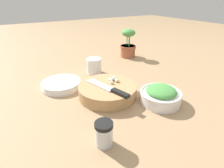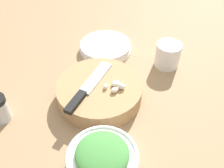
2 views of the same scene
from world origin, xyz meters
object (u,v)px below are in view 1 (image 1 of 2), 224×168
Objects in this scene: coffee_mug at (94,66)px; plate_stack at (61,84)px; chef_knife at (109,89)px; spice_jar at (104,134)px; garlic_cloves at (114,79)px; cutting_board at (107,91)px; herb_bowl at (161,95)px; potted_herb at (128,45)px.

coffee_mug reaches higher than plate_stack.
chef_knife is 0.26m from plate_stack.
chef_knife is at bearing 146.44° from spice_jar.
coffee_mug is at bearing 60.05° from chef_knife.
chef_knife is 1.96× the size of coffee_mug.
spice_jar is (0.26, -0.19, -0.02)m from garlic_cloves.
cutting_board is at bearing 148.75° from spice_jar.
potted_herb is (-0.56, 0.23, 0.05)m from herb_bowl.
chef_knife is 0.21m from herb_bowl.
coffee_mug is at bearing 111.10° from plate_stack.
herb_bowl is 0.43m from coffee_mug.
plate_stack is at bearing -68.90° from coffee_mug.
plate_stack is at bearing -129.94° from garlic_cloves.
cutting_board is 4.42× the size of garlic_cloves.
herb_bowl is 0.86× the size of potted_herb.
herb_bowl is at bearing 42.43° from plate_stack.
garlic_cloves is 0.49× the size of coffee_mug.
potted_herb reaches higher than garlic_cloves.
plate_stack is (-0.42, -0.01, -0.02)m from spice_jar.
coffee_mug is at bearing 166.73° from cutting_board.
chef_knife reaches higher than plate_stack.
coffee_mug reaches higher than herb_bowl.
potted_herb reaches higher than herb_bowl.
coffee_mug is (-0.50, 0.20, 0.00)m from spice_jar.
herb_bowl reaches higher than garlic_cloves.
herb_bowl is (0.17, 0.11, -0.03)m from garlic_cloves.
cutting_board is 0.57m from potted_herb.
chef_knife is at bearing -17.17° from cutting_board.
potted_herb is at bearing 157.32° from herb_bowl.
spice_jar is (0.20, -0.13, -0.02)m from chef_knife.
spice_jar reaches higher than plate_stack.
cutting_board is 1.11× the size of chef_knife.
herb_bowl is 0.31m from spice_jar.
chef_knife is at bearing -42.33° from potted_herb.
chef_knife is (0.04, -0.01, 0.03)m from cutting_board.
potted_herb is (-0.22, 0.54, 0.07)m from plate_stack.
chef_knife is 1.35× the size of herb_bowl.
garlic_cloves is 0.72× the size of spice_jar.
potted_herb is (-0.41, 0.39, 0.06)m from cutting_board.
garlic_cloves is 0.34× the size of herb_bowl.
spice_jar is at bearing -22.33° from coffee_mug.
garlic_cloves is 0.25m from plate_stack.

